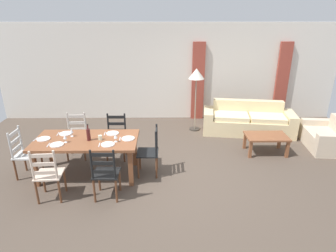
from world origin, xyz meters
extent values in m
cube|color=#4D4136|center=(0.00, 0.00, -0.01)|extent=(9.60, 9.60, 0.02)
cube|color=silver|center=(0.00, 3.30, 1.35)|extent=(9.60, 0.16, 2.70)
cube|color=#993F32|center=(0.86, 3.16, 1.10)|extent=(0.35, 0.08, 2.20)
cube|color=#993F32|center=(3.26, 3.16, 1.10)|extent=(0.35, 0.08, 2.20)
cube|color=brown|center=(-1.55, -0.02, 0.72)|extent=(1.90, 0.96, 0.05)
cube|color=brown|center=(-2.40, -0.40, 0.35)|extent=(0.08, 0.08, 0.70)
cube|color=brown|center=(-0.70, -0.40, 0.35)|extent=(0.08, 0.08, 0.70)
cube|color=brown|center=(-2.40, 0.36, 0.35)|extent=(0.08, 0.08, 0.70)
cube|color=brown|center=(-0.70, 0.36, 0.35)|extent=(0.08, 0.08, 0.70)
cube|color=beige|center=(-2.00, -0.76, 0.45)|extent=(0.44, 0.43, 0.03)
cylinder|color=brown|center=(-2.19, -0.60, 0.22)|extent=(0.04, 0.04, 0.43)
cylinder|color=brown|center=(-1.83, -0.58, 0.22)|extent=(0.04, 0.04, 0.43)
cylinder|color=brown|center=(-2.17, -0.94, 0.22)|extent=(0.04, 0.04, 0.43)
cylinder|color=brown|center=(-1.81, -0.92, 0.22)|extent=(0.04, 0.04, 0.43)
cylinder|color=beige|center=(-2.17, -0.94, 0.71)|extent=(0.04, 0.04, 0.50)
cylinder|color=beige|center=(-1.81, -0.92, 0.71)|extent=(0.04, 0.04, 0.50)
cube|color=beige|center=(-1.99, -0.93, 0.58)|extent=(0.38, 0.05, 0.06)
cube|color=beige|center=(-1.99, -0.93, 0.73)|extent=(0.38, 0.05, 0.06)
cube|color=beige|center=(-1.99, -0.93, 0.88)|extent=(0.38, 0.05, 0.06)
cube|color=black|center=(-1.06, -0.74, 0.45)|extent=(0.43, 0.41, 0.03)
cylinder|color=brown|center=(-1.24, -0.56, 0.22)|extent=(0.04, 0.04, 0.43)
cylinder|color=brown|center=(-0.88, -0.57, 0.22)|extent=(0.04, 0.04, 0.43)
cylinder|color=brown|center=(-1.25, -0.90, 0.22)|extent=(0.04, 0.04, 0.43)
cylinder|color=brown|center=(-0.89, -0.91, 0.22)|extent=(0.04, 0.04, 0.43)
cylinder|color=black|center=(-1.25, -0.90, 0.71)|extent=(0.04, 0.04, 0.50)
cylinder|color=black|center=(-0.89, -0.91, 0.71)|extent=(0.04, 0.04, 0.50)
cube|color=black|center=(-1.07, -0.91, 0.58)|extent=(0.38, 0.03, 0.06)
cube|color=black|center=(-1.07, -0.91, 0.73)|extent=(0.38, 0.03, 0.06)
cube|color=black|center=(-1.07, -0.91, 0.88)|extent=(0.38, 0.03, 0.06)
cube|color=beige|center=(-1.97, 0.72, 0.45)|extent=(0.44, 0.42, 0.03)
cylinder|color=brown|center=(-1.78, 0.56, 0.22)|extent=(0.04, 0.04, 0.43)
cylinder|color=brown|center=(-2.14, 0.54, 0.22)|extent=(0.04, 0.04, 0.43)
cylinder|color=brown|center=(-1.80, 0.90, 0.22)|extent=(0.04, 0.04, 0.43)
cylinder|color=brown|center=(-2.16, 0.88, 0.22)|extent=(0.04, 0.04, 0.43)
cylinder|color=beige|center=(-1.80, 0.90, 0.71)|extent=(0.04, 0.04, 0.50)
cylinder|color=beige|center=(-2.16, 0.88, 0.71)|extent=(0.04, 0.04, 0.50)
cube|color=beige|center=(-1.98, 0.89, 0.58)|extent=(0.38, 0.05, 0.06)
cube|color=beige|center=(-1.98, 0.89, 0.73)|extent=(0.38, 0.05, 0.06)
cube|color=beige|center=(-1.98, 0.89, 0.88)|extent=(0.38, 0.05, 0.06)
cube|color=black|center=(-1.12, 0.65, 0.45)|extent=(0.42, 0.40, 0.03)
cylinder|color=brown|center=(-0.94, 0.48, 0.22)|extent=(0.04, 0.04, 0.43)
cylinder|color=brown|center=(-1.30, 0.48, 0.22)|extent=(0.04, 0.04, 0.43)
cylinder|color=brown|center=(-0.94, 0.82, 0.22)|extent=(0.04, 0.04, 0.43)
cylinder|color=brown|center=(-1.30, 0.82, 0.22)|extent=(0.04, 0.04, 0.43)
cylinder|color=black|center=(-0.94, 0.82, 0.71)|extent=(0.04, 0.04, 0.50)
cylinder|color=black|center=(-1.30, 0.82, 0.71)|extent=(0.04, 0.04, 0.50)
cube|color=black|center=(-1.12, 0.82, 0.58)|extent=(0.38, 0.03, 0.06)
cube|color=black|center=(-1.12, 0.82, 0.73)|extent=(0.38, 0.03, 0.06)
cube|color=black|center=(-1.12, 0.82, 0.88)|extent=(0.38, 0.03, 0.06)
cube|color=silver|center=(-2.68, -0.04, 0.45)|extent=(0.42, 0.43, 0.03)
cylinder|color=brown|center=(-2.51, 0.13, 0.22)|extent=(0.04, 0.04, 0.43)
cylinder|color=brown|center=(-2.52, -0.23, 0.22)|extent=(0.04, 0.04, 0.43)
cylinder|color=brown|center=(-2.85, 0.14, 0.22)|extent=(0.04, 0.04, 0.43)
cylinder|color=brown|center=(-2.86, -0.21, 0.22)|extent=(0.04, 0.04, 0.43)
cylinder|color=silver|center=(-2.85, 0.14, 0.71)|extent=(0.04, 0.04, 0.50)
cylinder|color=silver|center=(-2.86, -0.21, 0.71)|extent=(0.04, 0.04, 0.50)
cube|color=silver|center=(-2.85, -0.03, 0.58)|extent=(0.04, 0.38, 0.06)
cube|color=silver|center=(-2.85, -0.03, 0.73)|extent=(0.04, 0.38, 0.06)
cube|color=silver|center=(-2.85, -0.03, 0.88)|extent=(0.04, 0.38, 0.06)
cube|color=black|center=(-0.42, 0.01, 0.45)|extent=(0.40, 0.42, 0.03)
cylinder|color=brown|center=(-0.59, -0.17, 0.22)|extent=(0.04, 0.04, 0.43)
cylinder|color=brown|center=(-0.59, 0.19, 0.22)|extent=(0.04, 0.04, 0.43)
cylinder|color=brown|center=(-0.25, -0.17, 0.22)|extent=(0.04, 0.04, 0.43)
cylinder|color=brown|center=(-0.25, 0.19, 0.22)|extent=(0.04, 0.04, 0.43)
cylinder|color=black|center=(-0.25, -0.17, 0.71)|extent=(0.04, 0.04, 0.50)
cylinder|color=black|center=(-0.25, 0.19, 0.71)|extent=(0.04, 0.04, 0.50)
cube|color=black|center=(-0.25, 0.01, 0.58)|extent=(0.03, 0.38, 0.06)
cube|color=black|center=(-0.25, 0.01, 0.73)|extent=(0.03, 0.38, 0.06)
cube|color=black|center=(-0.25, 0.01, 0.88)|extent=(0.03, 0.38, 0.06)
cylinder|color=white|center=(-2.00, -0.27, 0.76)|extent=(0.24, 0.24, 0.02)
cube|color=silver|center=(-2.15, -0.27, 0.75)|extent=(0.03, 0.17, 0.01)
cylinder|color=white|center=(-1.10, -0.27, 0.76)|extent=(0.24, 0.24, 0.02)
cube|color=silver|center=(-1.25, -0.27, 0.75)|extent=(0.03, 0.17, 0.01)
cylinder|color=white|center=(-2.00, 0.23, 0.76)|extent=(0.24, 0.24, 0.02)
cube|color=silver|center=(-2.15, 0.23, 0.75)|extent=(0.03, 0.17, 0.01)
cylinder|color=white|center=(-1.10, 0.23, 0.76)|extent=(0.24, 0.24, 0.02)
cube|color=silver|center=(-1.25, 0.23, 0.75)|extent=(0.03, 0.17, 0.01)
cylinder|color=white|center=(-2.33, -0.02, 0.76)|extent=(0.24, 0.24, 0.02)
cube|color=silver|center=(-2.48, -0.02, 0.75)|extent=(0.03, 0.17, 0.01)
cylinder|color=white|center=(-0.77, -0.02, 0.76)|extent=(0.24, 0.24, 0.02)
cube|color=silver|center=(-0.92, -0.02, 0.75)|extent=(0.03, 0.17, 0.01)
cylinder|color=#471919|center=(-1.48, -0.07, 0.86)|extent=(0.07, 0.07, 0.22)
cylinder|color=#471919|center=(-1.48, -0.07, 1.01)|extent=(0.02, 0.02, 0.08)
cylinder|color=black|center=(-1.48, -0.07, 1.06)|extent=(0.03, 0.03, 0.02)
cylinder|color=white|center=(-1.88, -0.16, 0.75)|extent=(0.06, 0.06, 0.01)
cylinder|color=white|center=(-1.88, -0.16, 0.79)|extent=(0.01, 0.01, 0.07)
cone|color=white|center=(-1.88, -0.16, 0.87)|extent=(0.06, 0.06, 0.08)
cylinder|color=white|center=(-0.98, -0.15, 0.75)|extent=(0.06, 0.06, 0.01)
cylinder|color=white|center=(-0.98, -0.15, 0.79)|extent=(0.01, 0.01, 0.07)
cone|color=white|center=(-0.98, -0.15, 0.87)|extent=(0.06, 0.06, 0.08)
cylinder|color=white|center=(-1.85, 0.11, 0.75)|extent=(0.06, 0.06, 0.01)
cylinder|color=white|center=(-1.85, 0.11, 0.79)|extent=(0.01, 0.01, 0.07)
cone|color=white|center=(-1.85, 0.11, 0.87)|extent=(0.06, 0.06, 0.08)
cylinder|color=beige|center=(-1.28, -0.05, 0.80)|extent=(0.07, 0.07, 0.09)
cube|color=beige|center=(2.06, 2.02, 0.20)|extent=(1.90, 1.05, 0.40)
cube|color=beige|center=(2.10, 2.32, 0.40)|extent=(1.81, 0.46, 0.80)
cube|color=beige|center=(3.07, 1.87, 0.29)|extent=(0.35, 0.83, 0.58)
cube|color=beige|center=(1.05, 2.16, 0.29)|extent=(0.35, 0.83, 0.58)
cube|color=#F9E2A9|center=(2.50, 1.90, 0.46)|extent=(0.94, 0.76, 0.12)
cube|color=#F9E2A9|center=(1.61, 2.03, 0.46)|extent=(0.94, 0.76, 0.12)
cube|color=brown|center=(2.15, 0.87, 0.40)|extent=(0.90, 0.56, 0.04)
cube|color=brown|center=(1.75, 0.64, 0.19)|extent=(0.06, 0.06, 0.38)
cube|color=brown|center=(2.55, 0.64, 0.19)|extent=(0.06, 0.06, 0.38)
cube|color=brown|center=(1.75, 1.10, 0.19)|extent=(0.06, 0.06, 0.38)
cube|color=brown|center=(2.55, 1.10, 0.19)|extent=(0.06, 0.06, 0.38)
cube|color=beige|center=(3.61, 1.12, 0.19)|extent=(0.87, 0.87, 0.38)
cube|color=beige|center=(3.56, 0.63, 0.26)|extent=(0.81, 0.26, 0.52)
cube|color=beige|center=(3.66, 1.61, 0.26)|extent=(0.81, 0.26, 0.52)
cylinder|color=#332D28|center=(0.71, 2.27, 0.01)|extent=(0.28, 0.28, 0.03)
cylinder|color=gray|center=(0.71, 2.27, 0.71)|extent=(0.03, 0.03, 1.35)
cone|color=silver|center=(0.71, 2.27, 1.51)|extent=(0.40, 0.40, 0.26)
camera|label=1|loc=(-0.09, -4.90, 2.93)|focal=30.80mm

